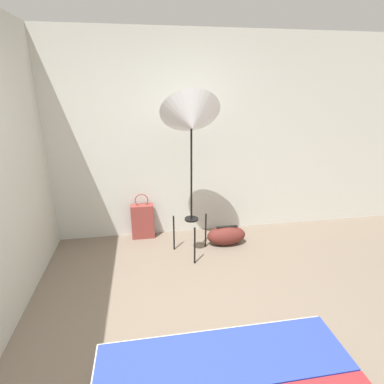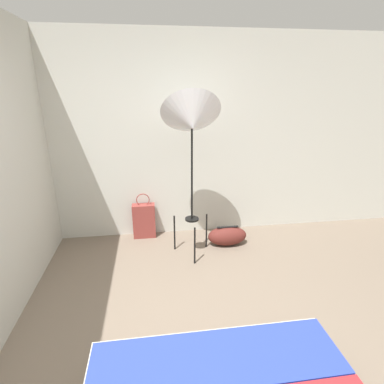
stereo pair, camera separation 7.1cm
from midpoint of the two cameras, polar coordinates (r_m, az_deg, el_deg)
name	(u,v)px [view 2 (the right image)]	position (r m, az deg, el deg)	size (l,w,h in m)	color
wall_back	(159,140)	(3.90, -5.70, 9.82)	(8.00, 0.05, 2.60)	beige
photo_umbrella	(192,121)	(3.26, 0.61, 13.31)	(0.66, 0.62, 1.94)	black
tote_bag	(144,220)	(4.10, -8.62, -5.37)	(0.30, 0.13, 0.63)	brown
duffel_bag	(227,236)	(3.94, 7.24, -8.28)	(0.50, 0.25, 0.26)	#5B231E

